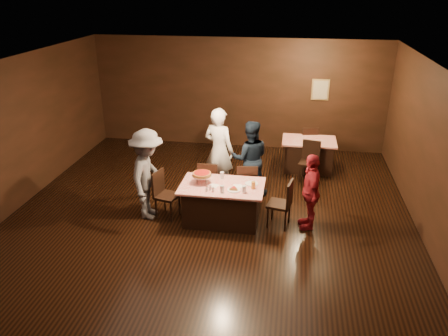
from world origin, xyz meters
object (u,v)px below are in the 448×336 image
Objects in this scene: chair_far_left at (209,181)px; chair_back_near at (309,162)px; chair_end_right at (279,203)px; main_table at (222,203)px; chair_end_left at (167,195)px; diner_white_jacket at (219,151)px; diner_navy_hoodie at (250,158)px; chair_far_right at (247,184)px; glass_back at (222,175)px; diner_red_shirt at (310,191)px; glass_front_left at (222,189)px; diner_grey_knit at (148,175)px; glass_amber at (253,185)px; glass_front_right at (244,189)px; pizza_stand at (202,174)px; back_table at (308,155)px; plate_empty at (252,184)px; chair_back_far at (308,143)px.

chair_far_left is 2.52m from chair_back_near.
chair_far_left is at bearing -105.17° from chair_end_right.
chair_end_left is at bearing -180.00° from main_table.
diner_white_jacket is 1.14× the size of diner_navy_hoodie.
main_table is at bearing 55.75° from chair_far_right.
glass_back is at bearing -59.83° from chair_end_left.
diner_red_shirt reaches higher than glass_front_left.
diner_grey_knit is 2.05m from glass_amber.
pizza_stand is at bearing 160.56° from glass_front_right.
back_table is 3.59m from glass_front_left.
diner_red_shirt reaches higher than pizza_stand.
chair_back_near is 3.01m from pizza_stand.
glass_back is (-0.60, 0.15, 0.06)m from plate_empty.
diner_navy_hoodie is at bearing 97.74° from plate_empty.
diner_red_shirt is (1.95, -1.26, -0.21)m from diner_white_jacket.
pizza_stand is at bearing 48.31° from chair_back_far.
chair_back_near is at bearing 63.73° from glass_amber.
chair_far_right is 2.06m from diner_grey_knit.
back_table is at bearing 68.25° from glass_front_right.
diner_navy_hoodie is (0.40, 1.27, 0.45)m from main_table.
diner_white_jacket is 13.72× the size of glass_amber.
chair_end_left is at bearing 178.32° from glass_amber.
glass_amber is (0.20, -0.80, 0.37)m from chair_far_right.
chair_far_right reaches higher than glass_back.
glass_front_right is at bearing -29.05° from main_table.
chair_far_right and chair_back_far have the same top height.
glass_front_left is 1.00× the size of glass_front_right.
chair_far_left is 1.20m from glass_front_left.
back_table is 3.38m from glass_front_right.
chair_back_near is at bearing 172.13° from diner_red_shirt.
chair_far_right is at bearing -119.87° from chair_back_near.
main_table is 1.07× the size of diner_red_shirt.
glass_back is (-0.45, -0.45, 0.37)m from chair_far_right.
back_table is 1.37× the size of chair_back_far.
pizza_stand is (0.00, -0.70, 0.48)m from chair_far_left.
chair_end_right is at bearing -92.67° from chair_back_near.
chair_back_near and chair_back_far have the same top height.
chair_end_left and chair_end_right have the same top height.
chair_back_far is 6.79× the size of glass_front_right.
chair_back_far is 2.57m from diner_navy_hoodie.
diner_grey_knit reaches higher than chair_back_far.
chair_far_left is 1.02m from diner_navy_hoodie.
chair_far_right is at bearing 61.93° from main_table.
chair_far_right reaches higher than plate_empty.
plate_empty is (0.15, -0.60, 0.30)m from chair_far_right.
chair_end_right is 6.79× the size of glass_front_right.
chair_back_far is at bearing 102.62° from chair_back_near.
glass_front_left is (-1.61, -0.35, 0.09)m from diner_red_shirt.
main_table is 0.88× the size of diner_grey_knit.
glass_amber is at bearing -91.88° from diner_red_shirt.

